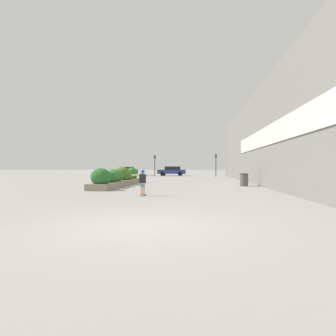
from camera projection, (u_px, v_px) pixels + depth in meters
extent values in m
plane|color=gray|center=(140.00, 225.00, 6.06)|extent=(300.00, 300.00, 0.00)
cube|color=gray|center=(260.00, 138.00, 19.74)|extent=(0.60, 40.64, 7.20)
cube|color=silver|center=(289.00, 126.00, 12.70)|extent=(0.06, 26.42, 1.20)
cube|color=gray|center=(119.00, 183.00, 19.25)|extent=(1.29, 9.06, 0.39)
ellipsoid|color=#286028|center=(101.00, 177.00, 15.45)|extent=(1.19, 1.09, 1.05)
ellipsoid|color=#286028|center=(110.00, 177.00, 17.03)|extent=(1.04, 1.14, 0.83)
ellipsoid|color=#33702D|center=(114.00, 176.00, 18.26)|extent=(1.24, 1.26, 0.98)
ellipsoid|color=#3D6623|center=(122.00, 174.00, 20.19)|extent=(1.26, 1.39, 1.15)
ellipsoid|color=#3D6623|center=(126.00, 176.00, 21.54)|extent=(1.13, 1.19, 0.69)
ellipsoid|color=#33702D|center=(132.00, 174.00, 22.90)|extent=(1.03, 0.92, 1.09)
cube|color=olive|center=(143.00, 194.00, 12.43)|extent=(0.22, 0.66, 0.01)
cylinder|color=beige|center=(142.00, 195.00, 12.67)|extent=(0.05, 0.06, 0.05)
cylinder|color=beige|center=(145.00, 195.00, 12.64)|extent=(0.05, 0.06, 0.05)
cylinder|color=beige|center=(140.00, 196.00, 12.21)|extent=(0.05, 0.06, 0.05)
cylinder|color=beige|center=(143.00, 196.00, 12.19)|extent=(0.05, 0.06, 0.05)
cylinder|color=tan|center=(141.00, 188.00, 12.44)|extent=(0.10, 0.10, 0.52)
cylinder|color=tan|center=(144.00, 188.00, 12.42)|extent=(0.10, 0.10, 0.52)
cube|color=slate|center=(143.00, 185.00, 12.43)|extent=(0.20, 0.17, 0.19)
cube|color=black|center=(143.00, 178.00, 12.43)|extent=(0.31, 0.17, 0.41)
cylinder|color=tan|center=(136.00, 175.00, 12.49)|extent=(0.39, 0.10, 0.07)
cylinder|color=tan|center=(150.00, 175.00, 12.37)|extent=(0.39, 0.10, 0.07)
sphere|color=tan|center=(143.00, 172.00, 12.43)|extent=(0.17, 0.17, 0.17)
sphere|color=blue|center=(143.00, 172.00, 12.43)|extent=(0.20, 0.20, 0.20)
cylinder|color=#514C47|center=(244.00, 180.00, 18.80)|extent=(0.57, 0.57, 0.86)
cylinder|color=black|center=(244.00, 174.00, 18.80)|extent=(0.60, 0.60, 0.05)
cube|color=maroon|center=(126.00, 171.00, 47.70)|extent=(4.03, 1.70, 0.66)
cube|color=black|center=(127.00, 168.00, 47.68)|extent=(2.22, 1.50, 0.47)
cylinder|color=black|center=(118.00, 173.00, 47.02)|extent=(0.64, 0.22, 0.64)
cylinder|color=black|center=(121.00, 173.00, 48.63)|extent=(0.64, 0.22, 0.64)
cylinder|color=black|center=(132.00, 173.00, 46.76)|extent=(0.64, 0.22, 0.64)
cylinder|color=black|center=(134.00, 173.00, 48.37)|extent=(0.64, 0.22, 0.64)
cube|color=black|center=(263.00, 171.00, 44.04)|extent=(4.72, 1.82, 0.72)
cube|color=black|center=(264.00, 168.00, 44.02)|extent=(2.60, 1.60, 0.59)
cylinder|color=black|center=(256.00, 174.00, 43.34)|extent=(0.65, 0.22, 0.65)
cylinder|color=black|center=(253.00, 173.00, 45.06)|extent=(0.65, 0.22, 0.65)
cylinder|color=black|center=(274.00, 174.00, 43.03)|extent=(0.65, 0.22, 0.65)
cylinder|color=black|center=(271.00, 173.00, 44.75)|extent=(0.65, 0.22, 0.65)
cube|color=navy|center=(172.00, 172.00, 42.85)|extent=(4.55, 1.75, 0.63)
cube|color=black|center=(173.00, 168.00, 42.83)|extent=(2.50, 1.54, 0.54)
cylinder|color=black|center=(162.00, 174.00, 42.17)|extent=(0.68, 0.22, 0.68)
cylinder|color=black|center=(164.00, 174.00, 43.82)|extent=(0.68, 0.22, 0.68)
cylinder|color=black|center=(180.00, 174.00, 41.87)|extent=(0.68, 0.22, 0.68)
cylinder|color=black|center=(181.00, 174.00, 43.53)|extent=(0.68, 0.22, 0.68)
cylinder|color=black|center=(155.00, 167.00, 39.59)|extent=(0.11, 0.11, 2.75)
cube|color=black|center=(155.00, 157.00, 39.59)|extent=(0.28, 0.20, 0.45)
sphere|color=#2D2823|center=(155.00, 156.00, 39.47)|extent=(0.15, 0.15, 0.15)
sphere|color=orange|center=(155.00, 157.00, 39.47)|extent=(0.15, 0.15, 0.15)
sphere|color=#2D2823|center=(155.00, 158.00, 39.47)|extent=(0.15, 0.15, 0.15)
cylinder|color=black|center=(216.00, 167.00, 38.56)|extent=(0.11, 0.11, 2.82)
cube|color=black|center=(216.00, 156.00, 38.56)|extent=(0.28, 0.20, 0.45)
sphere|color=#2D2823|center=(216.00, 155.00, 38.44)|extent=(0.15, 0.15, 0.15)
sphere|color=orange|center=(216.00, 156.00, 38.44)|extent=(0.15, 0.15, 0.15)
sphere|color=#2D2823|center=(216.00, 157.00, 38.44)|extent=(0.15, 0.15, 0.15)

